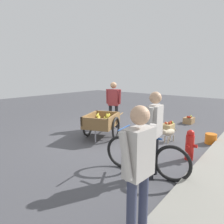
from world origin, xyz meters
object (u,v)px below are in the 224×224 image
cyclist_person (154,127)px  dog (169,133)px  plastic_bucket (211,139)px  vendor_person (113,101)px  mixed_fruit_crate (189,120)px  fruit_cart (102,123)px  bicycle (145,156)px  fire_hydrant (190,145)px  apple_crate (168,127)px  bystander_person (139,163)px

cyclist_person → dog: cyclist_person is taller
cyclist_person → plastic_bucket: bearing=171.2°
vendor_person → mixed_fruit_crate: 3.03m
fruit_cart → bicycle: size_ratio=1.10×
fire_hydrant → apple_crate: (-1.88, -1.30, -0.21)m
fruit_cart → plastic_bucket: bearing=118.3°
bicycle → plastic_bucket: bearing=168.0°
bystander_person → bicycle: bearing=-153.6°
vendor_person → bicycle: size_ratio=0.95×
dog → fire_hydrant: 1.14m
apple_crate → mixed_fruit_crate: (-1.42, 0.22, -0.00)m
vendor_person → bystander_person: vendor_person is taller
cyclist_person → fire_hydrant: (-1.16, 0.28, -0.59)m
plastic_bucket → apple_crate: size_ratio=0.66×
fire_hydrant → fruit_cart: bearing=-89.3°
vendor_person → bystander_person: size_ratio=1.02×
fruit_cart → vendor_person: (-1.07, -0.41, 0.50)m
cyclist_person → apple_crate: (-3.04, -1.02, -0.80)m
bicycle → fire_hydrant: 1.25m
fruit_cart → dog: bearing=115.5°
fruit_cart → fire_hydrant: (-0.03, 2.53, -0.10)m
cyclist_person → apple_crate: cyclist_person is taller
vendor_person → cyclist_person: vendor_person is taller
fire_hydrant → cyclist_person: bearing=-13.6°
fruit_cart → plastic_bucket: 3.02m
cyclist_person → plastic_bucket: (-2.55, 0.40, -0.79)m
cyclist_person → bicycle: bearing=-82.6°
cyclist_person → apple_crate: 3.30m
cyclist_person → plastic_bucket: 2.70m
bystander_person → fruit_cart: bearing=-132.0°
fire_hydrant → apple_crate: size_ratio=1.52×
fruit_cart → vendor_person: 1.25m
bystander_person → plastic_bucket: bearing=-178.2°
vendor_person → fire_hydrant: 3.17m
cyclist_person → fire_hydrant: size_ratio=2.32×
cyclist_person → bystander_person: bearing=20.7°
fruit_cart → bicycle: (1.15, 2.10, -0.09)m
cyclist_person → apple_crate: bearing=-161.4°
vendor_person → fruit_cart: bearing=20.8°
plastic_bucket → apple_crate: bearing=-108.9°
dog → mixed_fruit_crate: dog is taller
cyclist_person → mixed_fruit_crate: (-4.45, -0.81, -0.80)m
vendor_person → fire_hydrant: (1.04, 2.93, -0.60)m
bicycle → fire_hydrant: bearing=159.9°
mixed_fruit_crate → bicycle: bearing=8.3°
fruit_cart → apple_crate: size_ratio=4.12×
vendor_person → cyclist_person: (2.19, 2.65, -0.01)m
fruit_cart → vendor_person: vendor_person is taller
bicycle → mixed_fruit_crate: 4.53m
vendor_person → plastic_bucket: (-0.36, 3.05, -0.80)m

